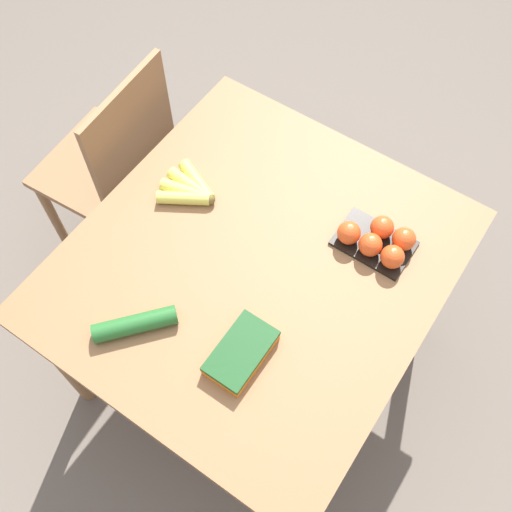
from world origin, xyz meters
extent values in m
plane|color=#665B51|center=(0.00, 0.00, 0.00)|extent=(12.00, 12.00, 0.00)
cube|color=olive|center=(0.00, 0.00, 0.72)|extent=(1.07, 0.98, 0.03)
cylinder|color=olive|center=(0.47, -0.43, 0.35)|extent=(0.06, 0.06, 0.70)
cylinder|color=olive|center=(-0.47, 0.43, 0.35)|extent=(0.06, 0.06, 0.70)
cylinder|color=olive|center=(0.47, 0.43, 0.35)|extent=(0.06, 0.06, 0.70)
cube|color=#8E6642|center=(0.15, 0.78, 0.45)|extent=(0.45, 0.43, 0.03)
cube|color=#8E6642|center=(0.16, 0.59, 0.69)|extent=(0.39, 0.05, 0.47)
cylinder|color=#8E6642|center=(0.32, 0.96, 0.22)|extent=(0.04, 0.04, 0.43)
cylinder|color=#8E6642|center=(-0.04, 0.93, 0.22)|extent=(0.04, 0.04, 0.43)
cylinder|color=#8E6642|center=(0.34, 0.62, 0.22)|extent=(0.04, 0.04, 0.43)
cylinder|color=#8E6642|center=(-0.02, 0.59, 0.22)|extent=(0.04, 0.04, 0.43)
sphere|color=brown|center=(0.09, 0.22, 0.75)|extent=(0.03, 0.03, 0.03)
cylinder|color=#CCC651|center=(0.12, 0.29, 0.75)|extent=(0.10, 0.16, 0.04)
cylinder|color=#CCC651|center=(0.09, 0.30, 0.75)|extent=(0.05, 0.16, 0.04)
cylinder|color=#CCC651|center=(0.07, 0.30, 0.75)|extent=(0.07, 0.16, 0.04)
cylinder|color=#CCC651|center=(0.05, 0.29, 0.75)|extent=(0.11, 0.15, 0.04)
cube|color=black|center=(0.23, -0.24, 0.74)|extent=(0.15, 0.21, 0.01)
sphere|color=#DB4C1E|center=(0.20, -0.31, 0.78)|extent=(0.07, 0.07, 0.07)
sphere|color=#DB4C1E|center=(0.27, -0.31, 0.78)|extent=(0.07, 0.07, 0.07)
sphere|color=#DB4C1E|center=(0.20, -0.24, 0.78)|extent=(0.07, 0.07, 0.07)
sphere|color=#DB4C1E|center=(0.27, -0.24, 0.78)|extent=(0.07, 0.07, 0.07)
sphere|color=#DB4C1E|center=(0.20, -0.18, 0.78)|extent=(0.07, 0.07, 0.07)
cube|color=orange|center=(-0.25, -0.12, 0.76)|extent=(0.19, 0.11, 0.04)
cube|color=#19471E|center=(-0.25, -0.12, 0.77)|extent=(0.19, 0.11, 0.01)
cylinder|color=#236028|center=(-0.34, 0.15, 0.76)|extent=(0.20, 0.18, 0.05)
camera|label=1|loc=(-0.67, -0.45, 2.18)|focal=42.00mm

